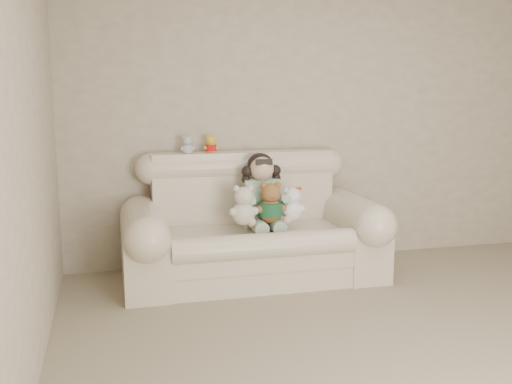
% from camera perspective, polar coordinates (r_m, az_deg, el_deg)
% --- Properties ---
extents(floor, '(5.00, 5.00, 0.00)m').
position_cam_1_polar(floor, '(3.50, 20.22, -17.00)').
color(floor, gray).
rests_on(floor, ground).
extents(wall_back, '(4.50, 0.00, 4.50)m').
position_cam_1_polar(wall_back, '(5.37, 5.85, 7.18)').
color(wall_back, '#C2B59A').
rests_on(wall_back, ground).
extents(wall_left, '(0.00, 5.00, 5.00)m').
position_cam_1_polar(wall_left, '(2.59, -23.37, 3.64)').
color(wall_left, '#C2B59A').
rests_on(wall_left, ground).
extents(sofa, '(2.10, 0.95, 1.03)m').
position_cam_1_polar(sofa, '(4.79, -0.29, -2.57)').
color(sofa, '#F9EAC9').
rests_on(sofa, floor).
extents(seated_child, '(0.39, 0.47, 0.63)m').
position_cam_1_polar(seated_child, '(4.85, 0.54, 0.21)').
color(seated_child, '#2F6C37').
rests_on(seated_child, sofa).
extents(brown_teddy, '(0.29, 0.25, 0.39)m').
position_cam_1_polar(brown_teddy, '(4.67, 1.42, -0.65)').
color(brown_teddy, brown).
rests_on(brown_teddy, sofa).
extents(white_cat, '(0.23, 0.18, 0.33)m').
position_cam_1_polar(white_cat, '(4.75, 3.52, -0.82)').
color(white_cat, white).
rests_on(white_cat, sofa).
extents(cream_teddy, '(0.25, 0.20, 0.37)m').
position_cam_1_polar(cream_teddy, '(4.60, -1.23, -0.93)').
color(cream_teddy, beige).
rests_on(cream_teddy, sofa).
extents(yellow_mini_bear, '(0.13, 0.11, 0.19)m').
position_cam_1_polar(yellow_mini_bear, '(5.00, -4.41, 4.77)').
color(yellow_mini_bear, yellow).
rests_on(yellow_mini_bear, sofa).
extents(grey_mini_plush, '(0.15, 0.13, 0.20)m').
position_cam_1_polar(grey_mini_plush, '(4.94, -6.68, 4.70)').
color(grey_mini_plush, silver).
rests_on(grey_mini_plush, sofa).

